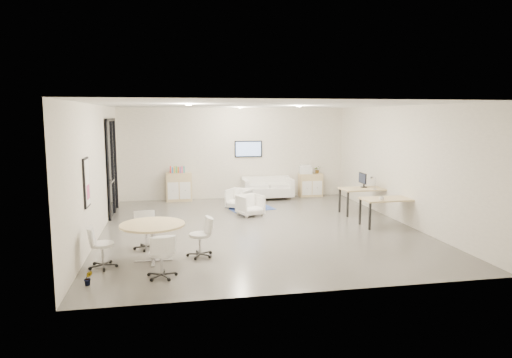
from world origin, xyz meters
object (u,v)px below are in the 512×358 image
at_px(armchair_left, 239,198).
at_px(round_table, 152,228).
at_px(sideboard_right, 311,185).
at_px(desk_front, 389,201).
at_px(desk_rear, 366,191).
at_px(loveseat, 267,189).
at_px(armchair_right, 250,204).
at_px(sideboard_left, 179,187).

relative_size(armchair_left, round_table, 0.54).
height_order(sideboard_right, desk_front, sideboard_right).
relative_size(desk_rear, round_table, 1.17).
distance_m(sideboard_right, loveseat, 1.68).
bearing_deg(armchair_right, sideboard_right, 25.97).
bearing_deg(desk_front, sideboard_right, 97.21).
relative_size(loveseat, round_table, 1.37).
distance_m(armchair_right, desk_front, 3.94).
xyz_separation_m(loveseat, armchair_left, (-1.23, -1.49, -0.01)).
xyz_separation_m(armchair_right, desk_front, (3.41, -1.95, 0.33)).
height_order(loveseat, armchair_right, loveseat).
bearing_deg(armchair_right, round_table, -144.20).
distance_m(armchair_left, armchair_right, 1.08).
xyz_separation_m(armchair_right, round_table, (-2.67, -3.86, 0.36)).
bearing_deg(round_table, armchair_right, 55.29).
xyz_separation_m(sideboard_right, loveseat, (-1.67, -0.21, -0.06)).
distance_m(desk_rear, round_table, 7.04).
bearing_deg(sideboard_right, loveseat, -172.69).
relative_size(armchair_left, armchair_right, 1.02).
relative_size(sideboard_left, armchair_left, 1.40).
relative_size(armchair_right, desk_rear, 0.45).
bearing_deg(sideboard_right, armchair_left, -149.58).
bearing_deg(loveseat, desk_front, -63.86).
relative_size(armchair_left, desk_front, 0.48).
height_order(desk_front, round_table, round_table).
distance_m(armchair_left, desk_rear, 3.92).
height_order(loveseat, desk_rear, desk_rear).
height_order(loveseat, desk_front, loveseat).
height_order(sideboard_right, desk_rear, sideboard_right).
xyz_separation_m(sideboard_left, sideboard_right, (4.74, 0.02, -0.07)).
relative_size(sideboard_left, armchair_right, 1.43).
xyz_separation_m(sideboard_right, armchair_right, (-2.72, -2.77, -0.08)).
bearing_deg(loveseat, armchair_left, -130.96).
xyz_separation_m(desk_front, round_table, (-6.08, -1.91, 0.03)).
height_order(armchair_right, desk_rear, desk_rear).
distance_m(desk_front, round_table, 6.37).
bearing_deg(desk_front, armchair_left, 138.86).
bearing_deg(armchair_left, sideboard_left, 173.38).
distance_m(loveseat, armchair_left, 1.93).
xyz_separation_m(sideboard_left, armchair_right, (2.01, -2.75, -0.15)).
distance_m(sideboard_right, desk_front, 4.77).
height_order(loveseat, round_table, round_table).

